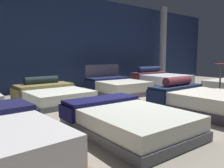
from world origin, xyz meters
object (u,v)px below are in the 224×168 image
bed_2 (202,101)px  bed_6 (117,86)px  bed_1 (126,119)px  price_sign (220,88)px  bed_5 (52,94)px  bed_7 (161,80)px  support_pillar (163,45)px

bed_2 → bed_6: (0.04, 3.08, -0.01)m
bed_1 → bed_2: (2.22, -0.06, 0.05)m
price_sign → bed_2: bearing=-170.7°
bed_1 → bed_6: bearing=54.5°
bed_1 → bed_6: 3.78m
bed_5 → bed_7: bearing=-1.7°
bed_2 → bed_6: bearing=88.2°
price_sign → bed_6: bearing=111.0°
bed_2 → bed_5: 3.81m
bed_2 → support_pillar: support_pillar is taller
support_pillar → bed_5: bearing=-168.1°
price_sign → support_pillar: support_pillar is taller
bed_6 → price_sign: (1.11, -2.90, 0.17)m
bed_5 → support_pillar: (6.14, 1.30, 1.54)m
bed_2 → support_pillar: 6.06m
bed_7 → bed_6: bearing=-178.5°
bed_2 → bed_7: bed_7 is taller
bed_5 → support_pillar: support_pillar is taller
bed_1 → bed_7: bearing=35.2°
bed_1 → price_sign: size_ratio=2.07×
bed_2 → support_pillar: (3.91, 4.38, 1.51)m
bed_6 → support_pillar: support_pillar is taller
bed_5 → bed_7: size_ratio=1.05×
bed_5 → bed_6: (2.27, 0.00, 0.03)m
bed_2 → price_sign: size_ratio=2.03×
bed_5 → bed_1: bearing=-91.4°
bed_1 → support_pillar: bearing=36.4°
bed_5 → bed_7: (4.51, -0.00, 0.07)m
bed_2 → price_sign: 1.18m
bed_2 → bed_5: bed_2 is taller
bed_6 → bed_7: bed_6 is taller
bed_2 → bed_6: size_ratio=1.05×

